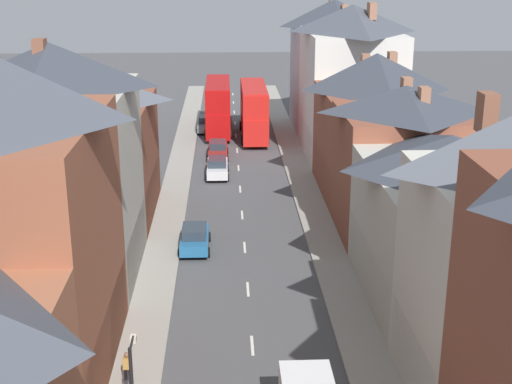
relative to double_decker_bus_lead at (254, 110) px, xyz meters
name	(u,v)px	position (x,y,z in m)	size (l,w,h in m)	color
pavement_left	(172,206)	(-6.89, -21.14, -2.75)	(2.20, 104.00, 0.14)	gray
pavement_right	(310,204)	(3.31, -21.14, -2.75)	(2.20, 104.00, 0.14)	gray
centre_line_dashes	(242,215)	(-1.79, -23.14, -2.81)	(0.14, 97.80, 0.01)	silver
terrace_row_right	(413,157)	(8.39, -29.59, 3.09)	(8.00, 78.84, 13.79)	brown
double_decker_bus_lead	(254,110)	(0.00, 0.00, 0.00)	(2.74, 10.80, 5.30)	red
double_decker_bus_mid_street	(218,106)	(-3.60, 2.47, 0.00)	(2.74, 10.80, 5.30)	#B70F0F
car_near_blue	(206,124)	(-4.89, 2.92, -1.96)	(1.90, 4.47, 1.70)	gray
car_near_silver	(218,149)	(-3.59, -7.75, -2.00)	(1.90, 4.46, 1.61)	maroon
car_parked_left_a	(217,167)	(-3.59, -13.63, -1.98)	(1.90, 4.48, 1.66)	silver
car_parked_right_a	(195,238)	(-4.89, -29.35, -2.01)	(1.90, 4.11, 1.59)	#236093
pedestrian_mid_left	(127,367)	(-7.12, -44.45, -1.78)	(0.36, 0.22, 1.61)	#23232D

